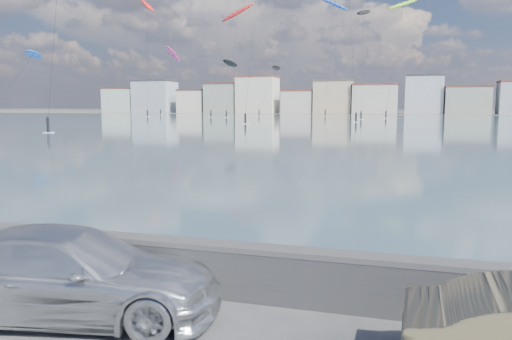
# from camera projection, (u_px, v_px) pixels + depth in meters

# --- Properties ---
(bay_water) EXTENTS (500.00, 177.00, 0.00)m
(bay_water) POSITION_uv_depth(u_px,v_px,m) (381.00, 123.00, 93.88)
(bay_water) COLOR #3D5961
(bay_water) RESTS_ON ground
(far_shore_strip) EXTENTS (500.00, 60.00, 0.00)m
(far_shore_strip) POSITION_uv_depth(u_px,v_px,m) (392.00, 113.00, 197.14)
(far_shore_strip) COLOR #4C473D
(far_shore_strip) RESTS_ON ground
(seawall) EXTENTS (400.00, 0.36, 1.08)m
(seawall) POSITION_uv_depth(u_px,v_px,m) (185.00, 263.00, 9.30)
(seawall) COLOR #28282B
(seawall) RESTS_ON ground
(far_buildings) EXTENTS (240.79, 13.26, 14.60)m
(far_buildings) POSITION_uv_depth(u_px,v_px,m) (396.00, 98.00, 182.66)
(far_buildings) COLOR #B7C6BC
(far_buildings) RESTS_ON ground
(car_silver) EXTENTS (5.35, 3.05, 1.46)m
(car_silver) POSITION_uv_depth(u_px,v_px,m) (70.00, 273.00, 8.27)
(car_silver) COLOR silver
(car_silver) RESTS_ON ground
(kitesurfer_1) EXTENTS (8.12, 10.76, 35.18)m
(kitesurfer_1) POSITION_uv_depth(u_px,v_px,m) (147.00, 7.00, 145.60)
(kitesurfer_1) COLOR red
(kitesurfer_1) RESTS_ON ground
(kitesurfer_5) EXTENTS (9.62, 12.55, 36.74)m
(kitesurfer_5) POSITION_uv_depth(u_px,v_px,m) (334.00, 6.00, 154.11)
(kitesurfer_5) COLOR blue
(kitesurfer_5) RESTS_ON ground
(kitesurfer_6) EXTENTS (10.83, 18.00, 33.40)m
(kitesurfer_6) POSITION_uv_depth(u_px,v_px,m) (238.00, 13.00, 145.01)
(kitesurfer_6) COLOR red
(kitesurfer_6) RESTS_ON ground
(kitesurfer_7) EXTENTS (3.99, 15.31, 27.34)m
(kitesurfer_7) POSITION_uv_depth(u_px,v_px,m) (364.00, 13.00, 121.29)
(kitesurfer_7) COLOR black
(kitesurfer_7) RESTS_ON ground
(kitesurfer_8) EXTENTS (4.56, 14.79, 16.86)m
(kitesurfer_8) POSITION_uv_depth(u_px,v_px,m) (230.00, 64.00, 144.34)
(kitesurfer_8) COLOR black
(kitesurfer_8) RESTS_ON ground
(kitesurfer_10) EXTENTS (5.99, 19.11, 17.15)m
(kitesurfer_10) POSITION_uv_depth(u_px,v_px,m) (33.00, 55.00, 123.96)
(kitesurfer_10) COLOR blue
(kitesurfer_10) RESTS_ON ground
(kitesurfer_12) EXTENTS (3.08, 14.08, 23.39)m
(kitesurfer_12) POSITION_uv_depth(u_px,v_px,m) (173.00, 55.00, 170.76)
(kitesurfer_12) COLOR #E5338C
(kitesurfer_12) RESTS_ON ground
(kitesurfer_16) EXTENTS (4.22, 20.11, 16.14)m
(kitesurfer_16) POSITION_uv_depth(u_px,v_px,m) (276.00, 68.00, 161.90)
(kitesurfer_16) COLOR black
(kitesurfer_16) RESTS_ON ground
(kitesurfer_18) EXTENTS (9.24, 16.74, 32.02)m
(kitesurfer_18) POSITION_uv_depth(u_px,v_px,m) (403.00, 5.00, 132.30)
(kitesurfer_18) COLOR #8CD826
(kitesurfer_18) RESTS_ON ground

